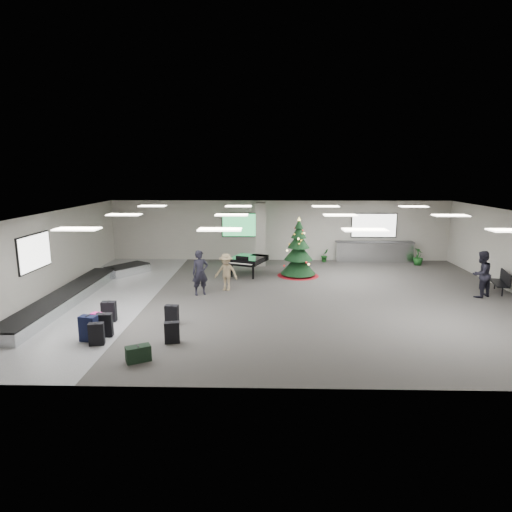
{
  "coord_description": "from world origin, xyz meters",
  "views": [
    {
      "loc": [
        -0.72,
        -15.72,
        4.73
      ],
      "look_at": [
        -1.12,
        1.0,
        1.4
      ],
      "focal_mm": 30.0,
      "sensor_mm": 36.0,
      "label": 1
    }
  ],
  "objects_px": {
    "traveler_a": "(200,273)",
    "potted_plant_left": "(325,255)",
    "traveler_b": "(226,272)",
    "baggage_carousel": "(80,291)",
    "potted_plant_right": "(418,257)",
    "grand_piano": "(247,260)",
    "bench": "(502,281)",
    "service_counter": "(374,251)",
    "christmas_tree": "(298,256)",
    "pink_suitcase": "(99,324)",
    "traveler_bench": "(481,274)"
  },
  "relations": [
    {
      "from": "service_counter",
      "to": "grand_piano",
      "type": "height_order",
      "value": "service_counter"
    },
    {
      "from": "christmas_tree",
      "to": "potted_plant_left",
      "type": "xyz_separation_m",
      "value": [
        1.63,
        3.06,
        -0.57
      ]
    },
    {
      "from": "baggage_carousel",
      "to": "bench",
      "type": "height_order",
      "value": "bench"
    },
    {
      "from": "pink_suitcase",
      "to": "bench",
      "type": "height_order",
      "value": "bench"
    },
    {
      "from": "pink_suitcase",
      "to": "potted_plant_right",
      "type": "height_order",
      "value": "potted_plant_right"
    },
    {
      "from": "pink_suitcase",
      "to": "potted_plant_right",
      "type": "xyz_separation_m",
      "value": [
        12.7,
        9.74,
        0.12
      ]
    },
    {
      "from": "traveler_a",
      "to": "traveler_b",
      "type": "relative_size",
      "value": 1.16
    },
    {
      "from": "pink_suitcase",
      "to": "potted_plant_left",
      "type": "xyz_separation_m",
      "value": [
        8.03,
        10.39,
        0.04
      ]
    },
    {
      "from": "service_counter",
      "to": "bench",
      "type": "distance_m",
      "value": 6.82
    },
    {
      "from": "baggage_carousel",
      "to": "traveler_b",
      "type": "xyz_separation_m",
      "value": [
        5.52,
        0.99,
        0.54
      ]
    },
    {
      "from": "pink_suitcase",
      "to": "potted_plant_right",
      "type": "bearing_deg",
      "value": 57.46
    },
    {
      "from": "christmas_tree",
      "to": "traveler_b",
      "type": "distance_m",
      "value": 3.99
    },
    {
      "from": "potted_plant_left",
      "to": "grand_piano",
      "type": "bearing_deg",
      "value": -142.7
    },
    {
      "from": "traveler_bench",
      "to": "potted_plant_left",
      "type": "height_order",
      "value": "traveler_bench"
    },
    {
      "from": "bench",
      "to": "pink_suitcase",
      "type": "bearing_deg",
      "value": -147.68
    },
    {
      "from": "service_counter",
      "to": "christmas_tree",
      "type": "bearing_deg",
      "value": -142.93
    },
    {
      "from": "baggage_carousel",
      "to": "pink_suitcase",
      "type": "relative_size",
      "value": 14.79
    },
    {
      "from": "pink_suitcase",
      "to": "baggage_carousel",
      "type": "bearing_deg",
      "value": 139.95
    },
    {
      "from": "traveler_a",
      "to": "service_counter",
      "type": "bearing_deg",
      "value": 14.73
    },
    {
      "from": "traveler_a",
      "to": "potted_plant_left",
      "type": "xyz_separation_m",
      "value": [
        5.65,
        6.24,
        -0.51
      ]
    },
    {
      "from": "traveler_a",
      "to": "potted_plant_right",
      "type": "distance_m",
      "value": 11.74
    },
    {
      "from": "traveler_b",
      "to": "grand_piano",
      "type": "bearing_deg",
      "value": 91.04
    },
    {
      "from": "potted_plant_left",
      "to": "traveler_b",
      "type": "bearing_deg",
      "value": -130.1
    },
    {
      "from": "service_counter",
      "to": "potted_plant_right",
      "type": "height_order",
      "value": "service_counter"
    },
    {
      "from": "christmas_tree",
      "to": "grand_piano",
      "type": "relative_size",
      "value": 1.29
    },
    {
      "from": "service_counter",
      "to": "bench",
      "type": "xyz_separation_m",
      "value": [
        3.59,
        -5.8,
        -0.06
      ]
    },
    {
      "from": "traveler_bench",
      "to": "christmas_tree",
      "type": "bearing_deg",
      "value": -55.33
    },
    {
      "from": "pink_suitcase",
      "to": "potted_plant_left",
      "type": "height_order",
      "value": "potted_plant_left"
    },
    {
      "from": "potted_plant_left",
      "to": "baggage_carousel",
      "type": "bearing_deg",
      "value": -147.24
    },
    {
      "from": "traveler_b",
      "to": "potted_plant_left",
      "type": "height_order",
      "value": "traveler_b"
    },
    {
      "from": "bench",
      "to": "grand_piano",
      "type": "bearing_deg",
      "value": 179.41
    },
    {
      "from": "pink_suitcase",
      "to": "bench",
      "type": "distance_m",
      "value": 15.01
    },
    {
      "from": "grand_piano",
      "to": "bench",
      "type": "xyz_separation_m",
      "value": [
        10.17,
        -2.62,
        -0.23
      ]
    },
    {
      "from": "grand_piano",
      "to": "bench",
      "type": "height_order",
      "value": "grand_piano"
    },
    {
      "from": "grand_piano",
      "to": "potted_plant_left",
      "type": "relative_size",
      "value": 2.94
    },
    {
      "from": "pink_suitcase",
      "to": "potted_plant_right",
      "type": "relative_size",
      "value": 0.74
    },
    {
      "from": "traveler_a",
      "to": "potted_plant_left",
      "type": "height_order",
      "value": "traveler_a"
    },
    {
      "from": "baggage_carousel",
      "to": "christmas_tree",
      "type": "bearing_deg",
      "value": 22.31
    },
    {
      "from": "service_counter",
      "to": "pink_suitcase",
      "type": "relative_size",
      "value": 6.17
    },
    {
      "from": "service_counter",
      "to": "grand_piano",
      "type": "distance_m",
      "value": 7.3
    },
    {
      "from": "pink_suitcase",
      "to": "potted_plant_left",
      "type": "bearing_deg",
      "value": 72.26
    },
    {
      "from": "grand_piano",
      "to": "traveler_b",
      "type": "bearing_deg",
      "value": -84.25
    },
    {
      "from": "service_counter",
      "to": "potted_plant_right",
      "type": "relative_size",
      "value": 4.57
    },
    {
      "from": "bench",
      "to": "traveler_bench",
      "type": "xyz_separation_m",
      "value": [
        -1.16,
        -0.64,
        0.41
      ]
    },
    {
      "from": "baggage_carousel",
      "to": "potted_plant_right",
      "type": "bearing_deg",
      "value": 21.71
    },
    {
      "from": "christmas_tree",
      "to": "bench",
      "type": "bearing_deg",
      "value": -18.3
    },
    {
      "from": "pink_suitcase",
      "to": "potted_plant_left",
      "type": "distance_m",
      "value": 13.13
    },
    {
      "from": "bench",
      "to": "traveler_b",
      "type": "bearing_deg",
      "value": -166.41
    },
    {
      "from": "christmas_tree",
      "to": "service_counter",
      "type": "bearing_deg",
      "value": 37.07
    },
    {
      "from": "baggage_carousel",
      "to": "grand_piano",
      "type": "height_order",
      "value": "grand_piano"
    }
  ]
}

